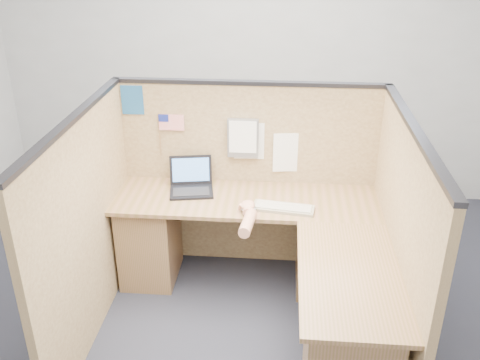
# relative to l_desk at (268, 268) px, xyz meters

# --- Properties ---
(floor) EXTENTS (5.00, 5.00, 0.00)m
(floor) POSITION_rel_l_desk_xyz_m (-0.18, -0.29, -0.39)
(floor) COLOR black
(floor) RESTS_ON ground
(wall_back) EXTENTS (5.00, 0.00, 5.00)m
(wall_back) POSITION_rel_l_desk_xyz_m (-0.18, 1.96, 1.01)
(wall_back) COLOR #A1A3A6
(wall_back) RESTS_ON floor
(cubicle_partitions) EXTENTS (2.06, 1.83, 1.53)m
(cubicle_partitions) POSITION_rel_l_desk_xyz_m (-0.18, 0.14, 0.38)
(cubicle_partitions) COLOR brown
(cubicle_partitions) RESTS_ON floor
(l_desk) EXTENTS (1.95, 1.75, 0.73)m
(l_desk) POSITION_rel_l_desk_xyz_m (0.00, 0.00, 0.00)
(l_desk) COLOR brown
(l_desk) RESTS_ON floor
(laptop) EXTENTS (0.36, 0.36, 0.23)m
(laptop) POSITION_rel_l_desk_xyz_m (-0.60, 0.51, 0.39)
(laptop) COLOR black
(laptop) RESTS_ON l_desk
(keyboard) EXTENTS (0.45, 0.21, 0.03)m
(keyboard) POSITION_rel_l_desk_xyz_m (0.09, 0.25, 0.35)
(keyboard) COLOR gray
(keyboard) RESTS_ON l_desk
(mouse) EXTENTS (0.14, 0.11, 0.05)m
(mouse) POSITION_rel_l_desk_xyz_m (-0.16, 0.19, 0.36)
(mouse) COLOR #B9B9BE
(mouse) RESTS_ON l_desk
(hand_forearm) EXTENTS (0.12, 0.42, 0.09)m
(hand_forearm) POSITION_rel_l_desk_xyz_m (-0.14, 0.04, 0.38)
(hand_forearm) COLOR tan
(hand_forearm) RESTS_ON l_desk
(blue_poster) EXTENTS (0.17, 0.01, 0.22)m
(blue_poster) POSITION_rel_l_desk_xyz_m (-1.06, 0.68, 0.98)
(blue_poster) COLOR navy
(blue_poster) RESTS_ON cubicle_partitions
(american_flag) EXTENTS (0.20, 0.01, 0.34)m
(american_flag) POSITION_rel_l_desk_xyz_m (-0.80, 0.67, 0.80)
(american_flag) COLOR olive
(american_flag) RESTS_ON cubicle_partitions
(file_holder) EXTENTS (0.23, 0.05, 0.30)m
(file_holder) POSITION_rel_l_desk_xyz_m (-0.23, 0.66, 0.71)
(file_holder) COLOR slate
(file_holder) RESTS_ON cubicle_partitions
(paper_left) EXTENTS (0.23, 0.01, 0.29)m
(paper_left) POSITION_rel_l_desk_xyz_m (-0.18, 0.68, 0.68)
(paper_left) COLOR white
(paper_left) RESTS_ON cubicle_partitions
(paper_right) EXTENTS (0.24, 0.03, 0.31)m
(paper_right) POSITION_rel_l_desk_xyz_m (0.12, 0.68, 0.59)
(paper_right) COLOR white
(paper_right) RESTS_ON cubicle_partitions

